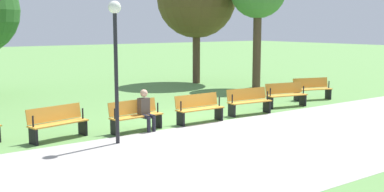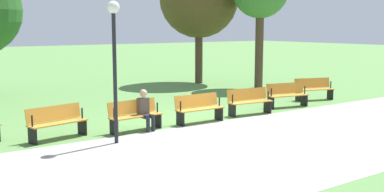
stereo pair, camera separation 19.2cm
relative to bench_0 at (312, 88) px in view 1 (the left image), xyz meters
The scene contains 10 objects.
ground_plane 6.65m from the bench_0, ahead, with size 120.00×120.00×0.00m, color #5B8C47.
path_paving 7.83m from the bench_0, 33.13° to the left, with size 27.46×6.12×0.01m, color #A39E99.
bench_0 is the anchor object (origin of this frame).
bench_1 2.21m from the bench_0, 14.31° to the left, with size 1.68×0.79×0.89m.
bench_2 4.42m from the bench_0, 11.44° to the left, with size 1.66×0.63×0.89m.
bench_3 6.62m from the bench_0, ahead, with size 1.62×0.47×0.89m.
bench_4 8.80m from the bench_0, ahead, with size 1.66×0.63×0.89m.
bench_5 10.96m from the bench_0, ahead, with size 1.68×0.79×0.89m.
person_seated 8.54m from the bench_0, ahead, with size 0.36×0.54×1.20m.
lamp_post 10.24m from the bench_0, 10.80° to the left, with size 0.32×0.32×3.64m.
Camera 1 is at (8.73, 11.62, 3.02)m, focal length 44.12 mm.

